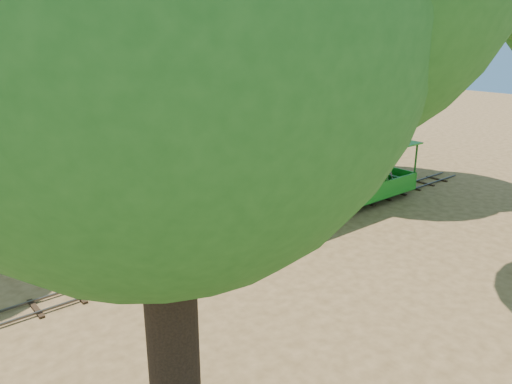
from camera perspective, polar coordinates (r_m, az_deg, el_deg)
ground at (r=15.95m, az=0.89°, el=-5.00°), size 90.00×90.00×0.00m
track at (r=15.93m, az=0.90°, el=-4.77°), size 22.00×1.00×0.10m
locomotive at (r=14.29m, az=-5.62°, el=-1.26°), size 2.35×1.10×2.70m
carriage_front at (r=16.53m, az=4.49°, el=-1.15°), size 3.97×1.62×2.06m
carriage_rear at (r=19.38m, az=13.06°, el=1.33°), size 3.97×1.62×2.06m
oak_ne at (r=24.04m, az=-0.87°, el=18.44°), size 6.71×5.91×8.89m
fence at (r=22.15m, az=-12.64°, el=2.70°), size 18.10×0.10×1.00m
shrub_mid_w at (r=22.80m, az=-16.58°, el=3.66°), size 2.62×2.02×1.81m
shrub_mid_e at (r=23.19m, az=-14.41°, el=3.83°), size 2.34×1.80×1.62m
shrub_east at (r=26.75m, az=-0.86°, el=6.49°), size 2.73×2.10×1.89m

